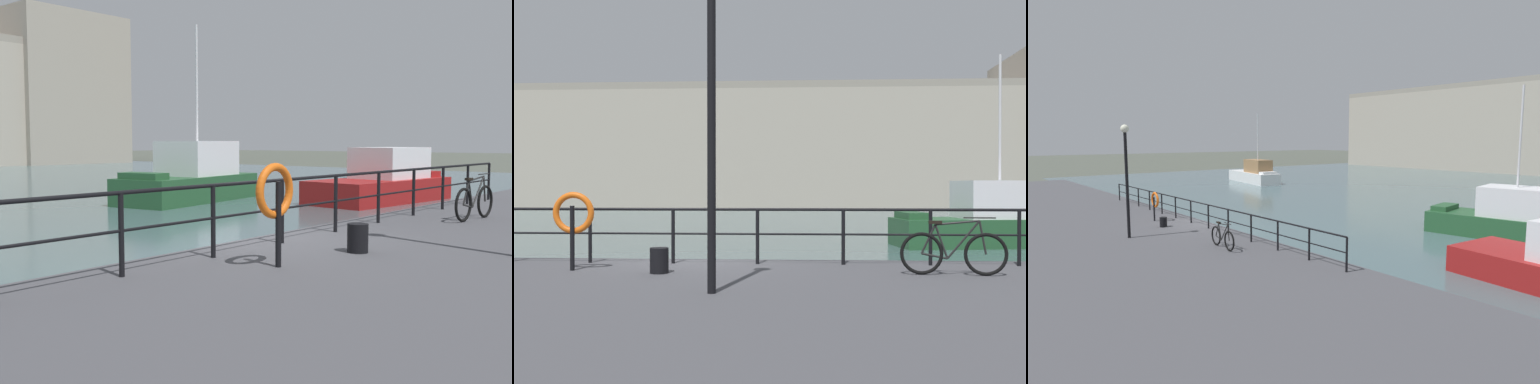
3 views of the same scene
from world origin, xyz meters
TOP-DOWN VIEW (x-y plane):
  - ground_plane at (0.00, 0.00)m, footprint 240.00×240.00m
  - moored_harbor_tender at (9.01, 10.85)m, footprint 6.86×3.56m
  - moored_cabin_cruiser at (13.80, 4.84)m, footprint 6.77×3.35m
  - quay_railing at (-0.22, -0.75)m, footprint 19.78×0.07m
  - parked_bicycle at (4.84, -2.09)m, footprint 1.77×0.20m
  - mooring_bollard at (-0.16, -2.15)m, footprint 0.32×0.32m
  - life_ring_stand at (-1.79, -1.83)m, footprint 0.75×0.16m

SIDE VIEW (x-z plane):
  - ground_plane at x=0.00m, z-range 0.00..0.00m
  - moored_cabin_cruiser at x=13.80m, z-range -0.27..1.88m
  - mooring_bollard at x=-0.16m, z-range 0.72..1.16m
  - moored_harbor_tender at x=9.01m, z-range -2.58..4.47m
  - parked_bicycle at x=4.84m, z-range 0.62..1.60m
  - quay_railing at x=-0.22m, z-range 0.92..2.00m
  - life_ring_stand at x=-1.79m, z-range 0.99..2.39m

